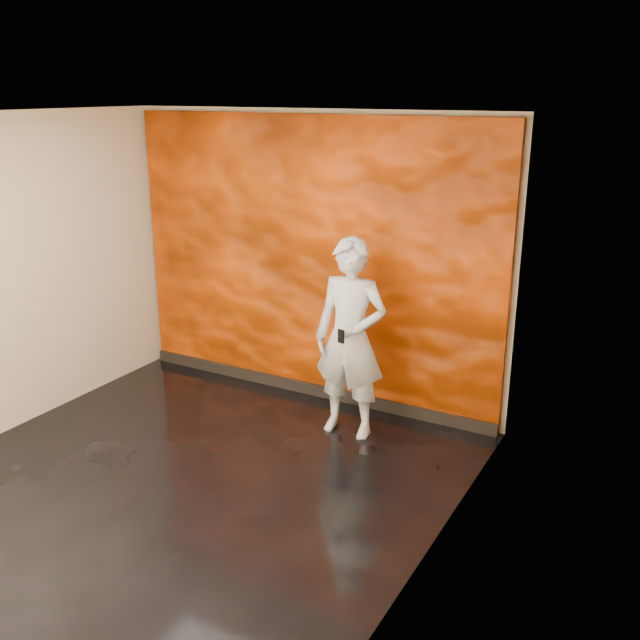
{
  "coord_description": "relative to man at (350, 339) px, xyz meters",
  "views": [
    {
      "loc": [
        3.35,
        -3.87,
        2.98
      ],
      "look_at": [
        0.66,
        0.98,
        1.17
      ],
      "focal_mm": 40.0,
      "sensor_mm": 36.0,
      "label": 1
    }
  ],
  "objects": [
    {
      "name": "feature_wall",
      "position": [
        -0.74,
        0.58,
        0.49
      ],
      "size": [
        3.9,
        0.06,
        2.75
      ],
      "primitive_type": "cube",
      "color": "#FF4C03",
      "rests_on": "ground"
    },
    {
      "name": "baseboard",
      "position": [
        -0.74,
        0.54,
        -0.83
      ],
      "size": [
        3.9,
        0.04,
        0.12
      ],
      "primitive_type": "cube",
      "color": "black",
      "rests_on": "ground"
    },
    {
      "name": "phone",
      "position": [
        0.04,
        -0.26,
        0.11
      ],
      "size": [
        0.07,
        0.03,
        0.12
      ],
      "primitive_type": "cube",
      "rotation": [
        0.0,
        0.0,
        -0.25
      ],
      "color": "black",
      "rests_on": "man"
    },
    {
      "name": "room",
      "position": [
        -0.74,
        -1.38,
        0.51
      ],
      "size": [
        4.02,
        4.02,
        2.81
      ],
      "color": "black",
      "rests_on": "ground"
    },
    {
      "name": "man",
      "position": [
        0.0,
        0.0,
        0.0
      ],
      "size": [
        0.68,
        0.47,
        1.79
      ],
      "primitive_type": "imported",
      "rotation": [
        0.0,
        0.0,
        0.07
      ],
      "color": "#A1A6AF",
      "rests_on": "ground"
    }
  ]
}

